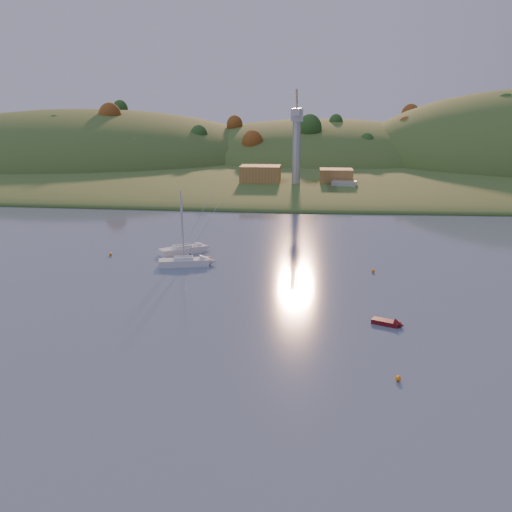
# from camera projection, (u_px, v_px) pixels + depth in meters

# --- Properties ---
(ground) EXTENTS (500.00, 500.00, 0.00)m
(ground) POSITION_uv_depth(u_px,v_px,m) (214.00, 443.00, 41.12)
(ground) COLOR #3D4E64
(ground) RESTS_ON ground
(far_shore) EXTENTS (620.00, 220.00, 1.50)m
(far_shore) POSITION_uv_depth(u_px,v_px,m) (299.00, 158.00, 262.27)
(far_shore) COLOR #375020
(far_shore) RESTS_ON ground
(shore_slope) EXTENTS (640.00, 150.00, 7.00)m
(shore_slope) POSITION_uv_depth(u_px,v_px,m) (294.00, 174.00, 199.77)
(shore_slope) COLOR #375020
(shore_slope) RESTS_ON ground
(hill_left) EXTENTS (170.00, 140.00, 44.00)m
(hill_left) POSITION_uv_depth(u_px,v_px,m) (85.00, 162.00, 242.09)
(hill_left) COLOR #375020
(hill_left) RESTS_ON ground
(hill_center) EXTENTS (140.00, 120.00, 36.00)m
(hill_center) POSITION_uv_depth(u_px,v_px,m) (321.00, 162.00, 242.08)
(hill_center) COLOR #375020
(hill_center) RESTS_ON ground
(hillside_trees) EXTENTS (280.00, 50.00, 32.00)m
(hillside_trees) POSITION_uv_depth(u_px,v_px,m) (296.00, 168.00, 219.00)
(hillside_trees) COLOR #1A4819
(hillside_trees) RESTS_ON ground
(wharf) EXTENTS (42.00, 16.00, 2.40)m
(wharf) POSITION_uv_depth(u_px,v_px,m) (307.00, 188.00, 157.64)
(wharf) COLOR slate
(wharf) RESTS_ON ground
(shed_west) EXTENTS (11.00, 8.00, 4.80)m
(shed_west) POSITION_uv_depth(u_px,v_px,m) (260.00, 174.00, 158.92)
(shed_west) COLOR #9F6C35
(shed_west) RESTS_ON wharf
(shed_east) EXTENTS (9.00, 7.00, 4.00)m
(shed_east) POSITION_uv_depth(u_px,v_px,m) (336.00, 176.00, 157.97)
(shed_east) COLOR #9F6C35
(shed_east) RESTS_ON wharf
(dock_crane) EXTENTS (3.20, 28.00, 20.30)m
(dock_crane) POSITION_uv_depth(u_px,v_px,m) (297.00, 130.00, 150.34)
(dock_crane) COLOR #B7B7BC
(dock_crane) RESTS_ON wharf
(sailboat_near) EXTENTS (7.44, 6.26, 10.47)m
(sailboat_near) POSITION_uv_depth(u_px,v_px,m) (182.00, 249.00, 93.29)
(sailboat_near) COLOR white
(sailboat_near) RESTS_ON ground
(sailboat_far) EXTENTS (7.79, 3.96, 10.37)m
(sailboat_far) POSITION_uv_depth(u_px,v_px,m) (184.00, 261.00, 86.13)
(sailboat_far) COLOR silver
(sailboat_far) RESTS_ON ground
(canoe) EXTENTS (3.67, 2.89, 0.69)m
(canoe) POSITION_uv_depth(u_px,v_px,m) (190.00, 262.00, 86.88)
(canoe) COLOR olive
(canoe) RESTS_ON ground
(paddler) EXTENTS (0.43, 0.58, 1.46)m
(paddler) POSITION_uv_depth(u_px,v_px,m) (190.00, 260.00, 86.78)
(paddler) COLOR black
(paddler) RESTS_ON ground
(red_tender) EXTENTS (3.74, 2.61, 1.21)m
(red_tender) POSITION_uv_depth(u_px,v_px,m) (392.00, 324.00, 62.85)
(red_tender) COLOR #550C11
(red_tender) RESTS_ON ground
(work_vessel) EXTENTS (15.84, 8.04, 3.89)m
(work_vessel) POSITION_uv_depth(u_px,v_px,m) (344.00, 190.00, 152.78)
(work_vessel) COLOR slate
(work_vessel) RESTS_ON ground
(buoy_0) EXTENTS (0.50, 0.50, 0.50)m
(buoy_0) POSITION_uv_depth(u_px,v_px,m) (398.00, 378.00, 50.30)
(buoy_0) COLOR orange
(buoy_0) RESTS_ON ground
(buoy_1) EXTENTS (0.50, 0.50, 0.50)m
(buoy_1) POSITION_uv_depth(u_px,v_px,m) (373.00, 271.00, 82.85)
(buoy_1) COLOR orange
(buoy_1) RESTS_ON ground
(buoy_2) EXTENTS (0.50, 0.50, 0.50)m
(buoy_2) POSITION_uv_depth(u_px,v_px,m) (110.00, 254.00, 91.88)
(buoy_2) COLOR orange
(buoy_2) RESTS_ON ground
(buoy_3) EXTENTS (0.50, 0.50, 0.50)m
(buoy_3) POSITION_uv_depth(u_px,v_px,m) (209.00, 258.00, 89.54)
(buoy_3) COLOR orange
(buoy_3) RESTS_ON ground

